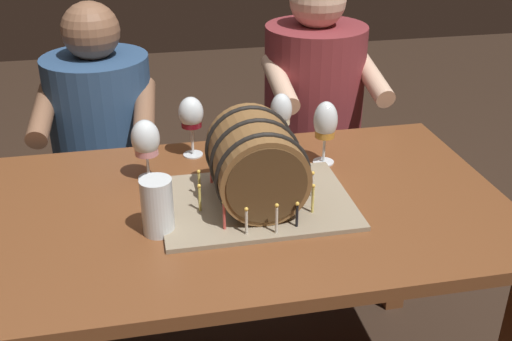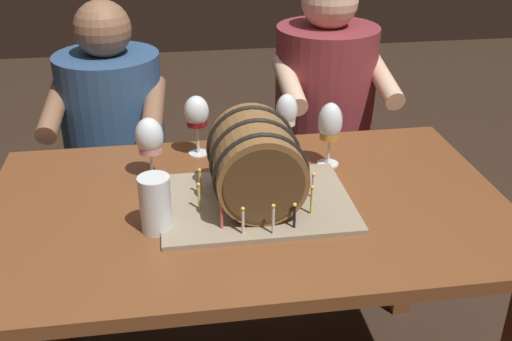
{
  "view_description": "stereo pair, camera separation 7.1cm",
  "coord_description": "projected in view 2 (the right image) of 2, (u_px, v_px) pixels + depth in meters",
  "views": [
    {
      "loc": [
        -0.26,
        -1.37,
        1.53
      ],
      "look_at": [
        0.02,
        -0.01,
        0.83
      ],
      "focal_mm": 42.76,
      "sensor_mm": 36.0,
      "label": 1
    },
    {
      "loc": [
        -0.19,
        -1.38,
        1.53
      ],
      "look_at": [
        0.02,
        -0.01,
        0.83
      ],
      "focal_mm": 42.76,
      "sensor_mm": 36.0,
      "label": 2
    }
  ],
  "objects": [
    {
      "name": "beer_pint",
      "position": [
        156.0,
        205.0,
        1.46
      ],
      "size": [
        0.08,
        0.08,
        0.14
      ],
      "color": "white",
      "rests_on": "dining_table"
    },
    {
      "name": "wine_glass_amber",
      "position": [
        330.0,
        125.0,
        1.76
      ],
      "size": [
        0.07,
        0.07,
        0.19
      ],
      "color": "white",
      "rests_on": "dining_table"
    },
    {
      "name": "wine_glass_rose",
      "position": [
        149.0,
        139.0,
        1.69
      ],
      "size": [
        0.08,
        0.08,
        0.18
      ],
      "color": "white",
      "rests_on": "dining_table"
    },
    {
      "name": "wine_glass_red",
      "position": [
        197.0,
        114.0,
        1.82
      ],
      "size": [
        0.07,
        0.07,
        0.19
      ],
      "color": "white",
      "rests_on": "dining_table"
    },
    {
      "name": "dining_table",
      "position": [
        248.0,
        237.0,
        1.66
      ],
      "size": [
        1.38,
        0.83,
        0.73
      ],
      "color": "brown",
      "rests_on": "ground"
    },
    {
      "name": "person_seated_right",
      "position": [
        323.0,
        136.0,
        2.38
      ],
      "size": [
        0.41,
        0.48,
        1.19
      ],
      "color": "#4C1B1E",
      "rests_on": "ground"
    },
    {
      "name": "barrel_cake",
      "position": [
        256.0,
        167.0,
        1.55
      ],
      "size": [
        0.5,
        0.37,
        0.24
      ],
      "color": "gray",
      "rests_on": "dining_table"
    },
    {
      "name": "wine_glass_white",
      "position": [
        287.0,
        113.0,
        1.83
      ],
      "size": [
        0.07,
        0.07,
        0.19
      ],
      "color": "white",
      "rests_on": "dining_table"
    },
    {
      "name": "person_seated_left",
      "position": [
        117.0,
        158.0,
        2.29
      ],
      "size": [
        0.43,
        0.5,
        1.12
      ],
      "color": "#1B2D46",
      "rests_on": "ground"
    }
  ]
}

